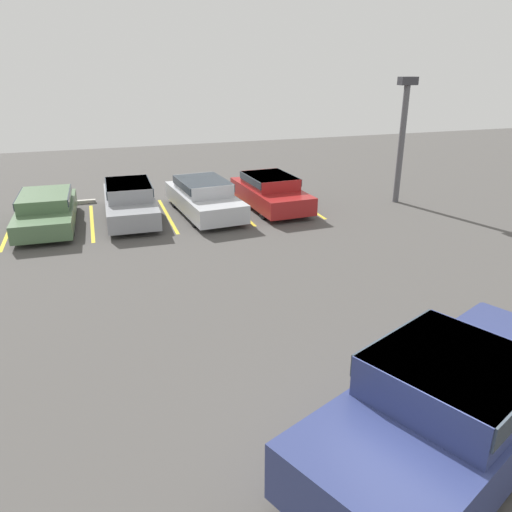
{
  "coord_description": "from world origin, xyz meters",
  "views": [
    {
      "loc": [
        -4.14,
        -4.44,
        5.42
      ],
      "look_at": [
        -0.65,
        6.2,
        1.0
      ],
      "focal_mm": 35.0,
      "sensor_mm": 36.0,
      "label": 1
    }
  ],
  "objects_px": {
    "light_post": "(403,131)",
    "parked_sedan_d": "(270,191)",
    "parked_sedan_a": "(46,209)",
    "parked_sedan_c": "(204,196)",
    "wheel_stop_curb": "(74,203)",
    "pickup_truck": "(458,402)",
    "parked_sedan_b": "(130,200)"
  },
  "relations": [
    {
      "from": "pickup_truck",
      "to": "wheel_stop_curb",
      "type": "height_order",
      "value": "pickup_truck"
    },
    {
      "from": "parked_sedan_a",
      "to": "wheel_stop_curb",
      "type": "relative_size",
      "value": 2.74
    },
    {
      "from": "parked_sedan_b",
      "to": "parked_sedan_d",
      "type": "relative_size",
      "value": 1.08
    },
    {
      "from": "pickup_truck",
      "to": "wheel_stop_curb",
      "type": "bearing_deg",
      "value": 84.99
    },
    {
      "from": "parked_sedan_a",
      "to": "parked_sedan_c",
      "type": "height_order",
      "value": "parked_sedan_c"
    },
    {
      "from": "parked_sedan_a",
      "to": "pickup_truck",
      "type": "bearing_deg",
      "value": 26.47
    },
    {
      "from": "parked_sedan_d",
      "to": "light_post",
      "type": "xyz_separation_m",
      "value": [
        5.17,
        -0.76,
        2.14
      ]
    },
    {
      "from": "parked_sedan_a",
      "to": "parked_sedan_d",
      "type": "xyz_separation_m",
      "value": [
        8.14,
        -0.21,
        0.06
      ]
    },
    {
      "from": "parked_sedan_b",
      "to": "light_post",
      "type": "xyz_separation_m",
      "value": [
        10.49,
        -1.08,
        2.13
      ]
    },
    {
      "from": "parked_sedan_c",
      "to": "parked_sedan_a",
      "type": "bearing_deg",
      "value": -97.52
    },
    {
      "from": "pickup_truck",
      "to": "parked_sedan_c",
      "type": "distance_m",
      "value": 13.17
    },
    {
      "from": "parked_sedan_a",
      "to": "wheel_stop_curb",
      "type": "distance_m",
      "value": 2.86
    },
    {
      "from": "parked_sedan_b",
      "to": "parked_sedan_d",
      "type": "bearing_deg",
      "value": 87.72
    },
    {
      "from": "light_post",
      "to": "parked_sedan_b",
      "type": "bearing_deg",
      "value": 174.1
    },
    {
      "from": "light_post",
      "to": "parked_sedan_d",
      "type": "bearing_deg",
      "value": 171.63
    },
    {
      "from": "parked_sedan_b",
      "to": "light_post",
      "type": "relative_size",
      "value": 1.0
    },
    {
      "from": "parked_sedan_c",
      "to": "light_post",
      "type": "xyz_separation_m",
      "value": [
        7.81,
        -0.75,
        2.13
      ]
    },
    {
      "from": "light_post",
      "to": "parked_sedan_c",
      "type": "bearing_deg",
      "value": 174.49
    },
    {
      "from": "wheel_stop_curb",
      "to": "parked_sedan_a",
      "type": "bearing_deg",
      "value": -106.44
    },
    {
      "from": "pickup_truck",
      "to": "light_post",
      "type": "xyz_separation_m",
      "value": [
        7.02,
        12.39,
        1.95
      ]
    },
    {
      "from": "parked_sedan_a",
      "to": "parked_sedan_d",
      "type": "relative_size",
      "value": 1.05
    },
    {
      "from": "parked_sedan_c",
      "to": "light_post",
      "type": "bearing_deg",
      "value": 79.26
    },
    {
      "from": "parked_sedan_a",
      "to": "parked_sedan_c",
      "type": "xyz_separation_m",
      "value": [
        5.5,
        -0.22,
        0.06
      ]
    },
    {
      "from": "light_post",
      "to": "wheel_stop_curb",
      "type": "height_order",
      "value": "light_post"
    },
    {
      "from": "light_post",
      "to": "wheel_stop_curb",
      "type": "bearing_deg",
      "value": 163.69
    },
    {
      "from": "parked_sedan_b",
      "to": "parked_sedan_c",
      "type": "bearing_deg",
      "value": 84.17
    },
    {
      "from": "pickup_truck",
      "to": "wheel_stop_curb",
      "type": "relative_size",
      "value": 3.53
    },
    {
      "from": "light_post",
      "to": "parked_sedan_a",
      "type": "bearing_deg",
      "value": 175.81
    },
    {
      "from": "parked_sedan_c",
      "to": "pickup_truck",
      "type": "bearing_deg",
      "value": -1.8
    },
    {
      "from": "pickup_truck",
      "to": "parked_sedan_a",
      "type": "bearing_deg",
      "value": 91.3
    },
    {
      "from": "pickup_truck",
      "to": "parked_sedan_c",
      "type": "xyz_separation_m",
      "value": [
        -0.79,
        13.14,
        -0.19
      ]
    },
    {
      "from": "parked_sedan_c",
      "to": "wheel_stop_curb",
      "type": "relative_size",
      "value": 2.85
    }
  ]
}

